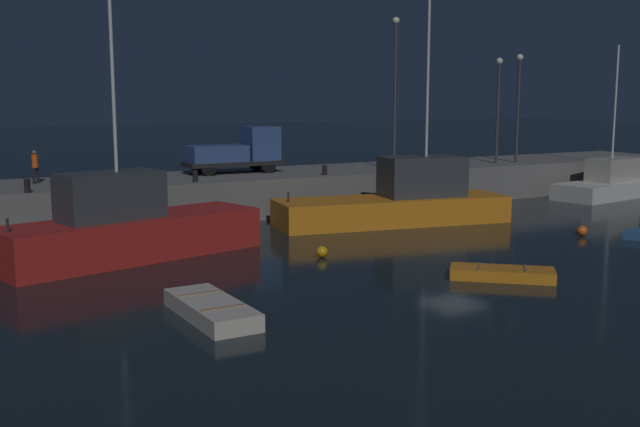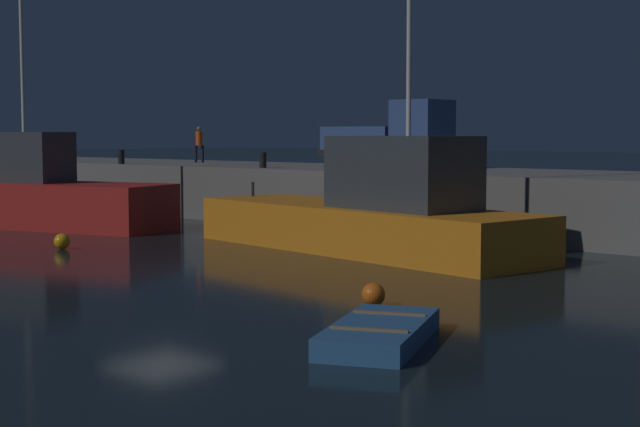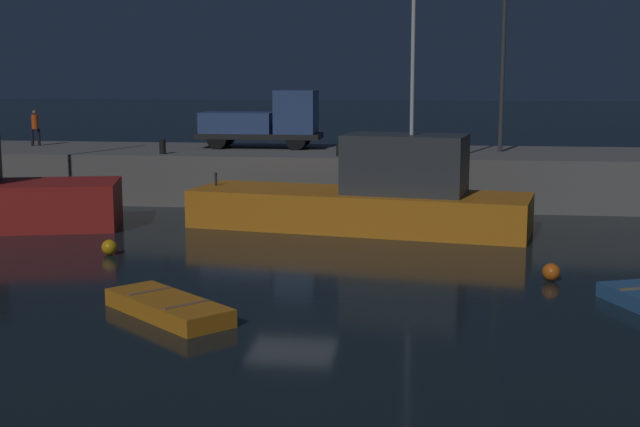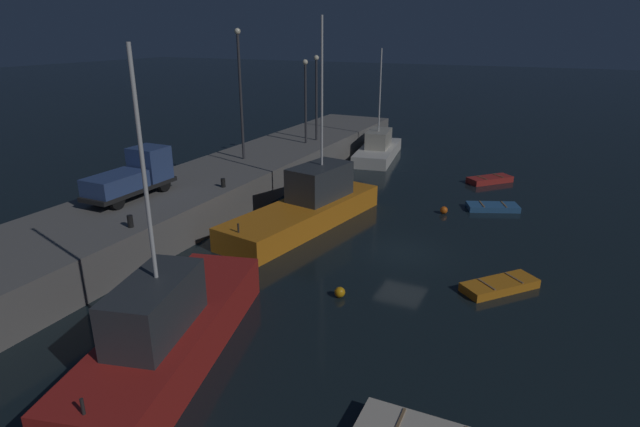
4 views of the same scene
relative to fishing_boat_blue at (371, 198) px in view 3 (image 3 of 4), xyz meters
The scene contains 11 objects.
ground_plane 6.99m from the fishing_boat_blue, 104.88° to the right, with size 320.00×320.00×0.00m, color black.
pier_quay 7.94m from the fishing_boat_blue, 102.88° to the left, with size 59.36×7.07×2.16m.
fishing_boat_blue is the anchor object (origin of this frame).
rowboat_white_mid 12.55m from the fishing_boat_blue, 107.82° to the right, with size 3.62×3.40×0.45m.
mooring_buoy_near 9.08m from the fishing_boat_blue, 52.76° to the right, with size 0.49×0.49×0.49m, color orange.
mooring_buoy_mid 9.53m from the fishing_boat_blue, 144.42° to the right, with size 0.49×0.49×0.49m, color orange.
lamp_post_west 11.45m from the fishing_boat_blue, 57.57° to the left, with size 0.44×0.44×9.33m.
utility_truck 10.38m from the fishing_boat_blue, 122.52° to the left, with size 5.71×1.97×2.66m.
dockworker 18.76m from the fishing_boat_blue, 153.23° to the left, with size 0.44×0.44×1.69m.
bollard_central 5.46m from the fishing_boat_blue, 108.51° to the left, with size 0.28×0.28×0.55m, color black.
bollard_east 10.70m from the fishing_boat_blue, 151.44° to the left, with size 0.28×0.28×0.62m, color black.
Camera 3 is at (4.02, -24.15, 5.58)m, focal length 48.63 mm.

